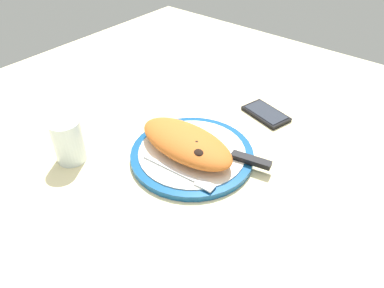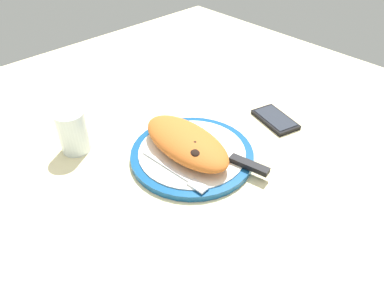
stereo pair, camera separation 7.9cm
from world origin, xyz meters
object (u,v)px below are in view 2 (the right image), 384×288
(smartphone, at_px, (275,119))
(fork, at_px, (179,174))
(calzone, at_px, (186,142))
(plate, at_px, (192,154))
(water_glass, at_px, (74,134))
(knife, at_px, (234,159))

(smartphone, bearing_deg, fork, -91.11)
(calzone, bearing_deg, plate, 38.13)
(plate, height_order, smartphone, plate)
(calzone, height_order, water_glass, water_glass)
(calzone, height_order, fork, calzone)
(knife, distance_m, smartphone, 0.21)
(knife, height_order, smartphone, knife)
(knife, xyz_separation_m, smartphone, (-0.04, 0.21, -0.02))
(smartphone, bearing_deg, plate, -99.83)
(fork, distance_m, knife, 0.12)
(fork, height_order, water_glass, water_glass)
(plate, distance_m, smartphone, 0.26)
(fork, relative_size, smartphone, 1.34)
(fork, distance_m, water_glass, 0.26)
(knife, height_order, water_glass, water_glass)
(plate, relative_size, smartphone, 2.08)
(calzone, relative_size, smartphone, 1.86)
(plate, bearing_deg, calzone, -141.87)
(calzone, xyz_separation_m, smartphone, (0.05, 0.26, -0.04))
(smartphone, xyz_separation_m, water_glass, (-0.25, -0.42, 0.04))
(fork, bearing_deg, smartphone, 88.89)
(fork, bearing_deg, knife, 67.16)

